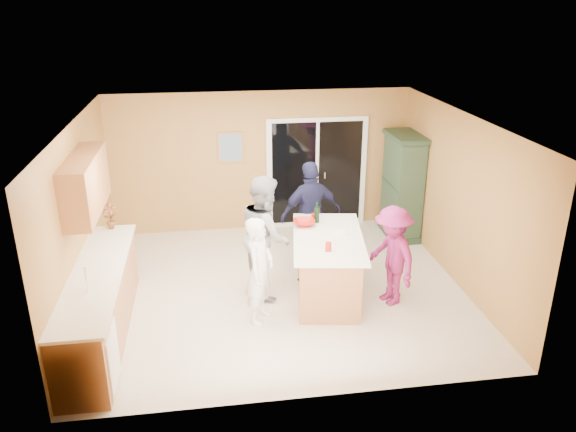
{
  "coord_description": "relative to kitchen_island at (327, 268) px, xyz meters",
  "views": [
    {
      "loc": [
        -0.98,
        -7.48,
        4.18
      ],
      "look_at": [
        0.15,
        0.1,
        1.15
      ],
      "focal_mm": 35.0,
      "sensor_mm": 36.0,
      "label": 1
    }
  ],
  "objects": [
    {
      "name": "wall_left",
      "position": [
        -3.42,
        0.3,
        0.85
      ],
      "size": [
        0.1,
        5.0,
        2.6
      ],
      "primitive_type": "cube",
      "color": "#D7B158",
      "rests_on": "ground"
    },
    {
      "name": "ceiling",
      "position": [
        -0.67,
        0.3,
        2.15
      ],
      "size": [
        5.5,
        5.0,
        0.1
      ],
      "primitive_type": "cube",
      "color": "silver",
      "rests_on": "wall_back"
    },
    {
      "name": "left_cabinet_run",
      "position": [
        -3.12,
        -0.75,
        0.01
      ],
      "size": [
        0.65,
        3.05,
        1.24
      ],
      "color": "#B37245",
      "rests_on": "floor"
    },
    {
      "name": "woman_magenta",
      "position": [
        0.86,
        -0.3,
        0.29
      ],
      "size": [
        0.78,
        1.06,
        1.47
      ],
      "primitive_type": "imported",
      "rotation": [
        0.0,
        0.0,
        -1.3
      ],
      "color": "#97206D",
      "rests_on": "floor"
    },
    {
      "name": "tulip_vase",
      "position": [
        -3.12,
        0.81,
        0.69
      ],
      "size": [
        0.22,
        0.15,
        0.41
      ],
      "primitive_type": "imported",
      "rotation": [
        0.0,
        0.0,
        -0.03
      ],
      "color": "red",
      "rests_on": "left_cabinet_run"
    },
    {
      "name": "wine_bottle",
      "position": [
        -0.06,
        0.56,
        0.64
      ],
      "size": [
        0.08,
        0.08,
        0.33
      ],
      "rotation": [
        0.0,
        0.0,
        -0.31
      ],
      "color": "black",
      "rests_on": "kitchen_island"
    },
    {
      "name": "sliding_door",
      "position": [
        0.38,
        2.77,
        0.6
      ],
      "size": [
        1.9,
        0.07,
        2.1
      ],
      "color": "white",
      "rests_on": "floor"
    },
    {
      "name": "woman_white",
      "position": [
        -1.04,
        -0.51,
        0.3
      ],
      "size": [
        0.57,
        0.65,
        1.5
      ],
      "primitive_type": "imported",
      "rotation": [
        0.0,
        0.0,
        1.1
      ],
      "color": "white",
      "rests_on": "floor"
    },
    {
      "name": "wall_back",
      "position": [
        -0.67,
        2.8,
        0.85
      ],
      "size": [
        5.5,
        0.1,
        2.6
      ],
      "primitive_type": "cube",
      "color": "#D7B158",
      "rests_on": "ground"
    },
    {
      "name": "tumbler_near",
      "position": [
        -0.1,
        -0.47,
        0.57
      ],
      "size": [
        0.1,
        0.1,
        0.12
      ],
      "primitive_type": "cylinder",
      "rotation": [
        0.0,
        0.0,
        0.21
      ],
      "color": "red",
      "rests_on": "kitchen_island"
    },
    {
      "name": "wall_front",
      "position": [
        -0.67,
        -2.2,
        0.85
      ],
      "size": [
        5.5,
        0.1,
        2.6
      ],
      "primitive_type": "cube",
      "color": "#D7B158",
      "rests_on": "ground"
    },
    {
      "name": "kitchen_island",
      "position": [
        0.0,
        0.0,
        0.0
      ],
      "size": [
        1.26,
        1.95,
        0.96
      ],
      "rotation": [
        0.0,
        0.0,
        -0.15
      ],
      "color": "#B37245",
      "rests_on": "floor"
    },
    {
      "name": "wall_right",
      "position": [
        2.08,
        0.3,
        0.85
      ],
      "size": [
        0.1,
        5.0,
        2.6
      ],
      "primitive_type": "cube",
      "color": "#D7B158",
      "rests_on": "ground"
    },
    {
      "name": "floor",
      "position": [
        -0.67,
        0.3,
        -0.45
      ],
      "size": [
        5.5,
        5.5,
        0.0
      ],
      "primitive_type": "plane",
      "color": "beige",
      "rests_on": "ground"
    },
    {
      "name": "upper_cabinets",
      "position": [
        -3.25,
        0.1,
        1.43
      ],
      "size": [
        0.35,
        1.6,
        0.75
      ],
      "primitive_type": "cube",
      "color": "#B37245",
      "rests_on": "wall_left"
    },
    {
      "name": "white_plate",
      "position": [
        0.2,
        0.1,
        0.52
      ],
      "size": [
        0.26,
        0.26,
        0.01
      ],
      "primitive_type": "cylinder",
      "rotation": [
        0.0,
        0.0,
        0.2
      ],
      "color": "white",
      "rests_on": "kitchen_island"
    },
    {
      "name": "framed_picture",
      "position": [
        -1.22,
        2.78,
        1.15
      ],
      "size": [
        0.46,
        0.04,
        0.56
      ],
      "color": "#A47852",
      "rests_on": "wall_back"
    },
    {
      "name": "woman_grey",
      "position": [
        -0.87,
        0.31,
        0.45
      ],
      "size": [
        0.7,
        0.89,
        1.81
      ],
      "primitive_type": "imported",
      "rotation": [
        0.0,
        0.0,
        1.59
      ],
      "color": "gray",
      "rests_on": "floor"
    },
    {
      "name": "green_hutch",
      "position": [
        1.82,
        2.05,
        0.48
      ],
      "size": [
        0.55,
        1.04,
        1.91
      ],
      "color": "#243A28",
      "rests_on": "floor"
    },
    {
      "name": "serving_bowl",
      "position": [
        -0.26,
        0.48,
        0.55
      ],
      "size": [
        0.36,
        0.36,
        0.08
      ],
      "primitive_type": "imported",
      "rotation": [
        0.0,
        0.0,
        -0.1
      ],
      "color": "red",
      "rests_on": "kitchen_island"
    },
    {
      "name": "tumbler_far",
      "position": [
        -0.09,
        0.65,
        0.56
      ],
      "size": [
        0.09,
        0.09,
        0.1
      ],
      "primitive_type": "cylinder",
      "rotation": [
        0.0,
        0.0,
        -0.25
      ],
      "color": "red",
      "rests_on": "kitchen_island"
    },
    {
      "name": "woman_navy",
      "position": [
        -0.05,
        1.07,
        0.43
      ],
      "size": [
        1.1,
        0.65,
        1.76
      ],
      "primitive_type": "imported",
      "rotation": [
        0.0,
        0.0,
        3.37
      ],
      "color": "#1B1B3C",
      "rests_on": "floor"
    }
  ]
}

